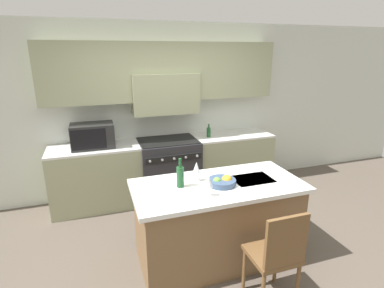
{
  "coord_description": "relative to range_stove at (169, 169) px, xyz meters",
  "views": [
    {
      "loc": [
        -1.05,
        -2.63,
        2.27
      ],
      "look_at": [
        0.07,
        0.73,
        1.17
      ],
      "focal_mm": 28.0,
      "sensor_mm": 36.0,
      "label": 1
    }
  ],
  "objects": [
    {
      "name": "range_stove",
      "position": [
        0.0,
        0.0,
        0.0
      ],
      "size": [
        0.91,
        0.7,
        0.95
      ],
      "color": "#2D2D33",
      "rests_on": "ground_plane"
    },
    {
      "name": "ground_plane",
      "position": [
        -0.0,
        -1.7,
        -0.48
      ],
      "size": [
        10.0,
        10.0,
        0.0
      ],
      "primitive_type": "plane",
      "color": "brown"
    },
    {
      "name": "oil_bottle_on_counter",
      "position": [
        0.68,
        0.0,
        0.55
      ],
      "size": [
        0.07,
        0.07,
        0.21
      ],
      "color": "#194723",
      "rests_on": "back_counter"
    },
    {
      "name": "back_cabinetry",
      "position": [
        -0.0,
        0.27,
        1.12
      ],
      "size": [
        10.0,
        0.46,
        2.7
      ],
      "color": "silver",
      "rests_on": "ground_plane"
    },
    {
      "name": "kitchen_island",
      "position": [
        0.14,
        -1.65,
        -0.01
      ],
      "size": [
        1.82,
        0.87,
        0.92
      ],
      "color": "brown",
      "rests_on": "ground_plane"
    },
    {
      "name": "fruit_bowl",
      "position": [
        0.17,
        -1.68,
        0.48
      ],
      "size": [
        0.3,
        0.3,
        0.11
      ],
      "color": "#384C6B",
      "rests_on": "kitchen_island"
    },
    {
      "name": "microwave",
      "position": [
        -1.1,
        0.02,
        0.64
      ],
      "size": [
        0.59,
        0.38,
        0.35
      ],
      "color": "black",
      "rests_on": "back_counter"
    },
    {
      "name": "wine_bottle",
      "position": [
        -0.27,
        -1.59,
        0.56
      ],
      "size": [
        0.08,
        0.08,
        0.31
      ],
      "color": "#194723",
      "rests_on": "kitchen_island"
    },
    {
      "name": "wine_glass_near",
      "position": [
        -0.06,
        -1.87,
        0.59
      ],
      "size": [
        0.08,
        0.08,
        0.22
      ],
      "color": "white",
      "rests_on": "kitchen_island"
    },
    {
      "name": "back_counter",
      "position": [
        0.0,
        0.02,
        -0.0
      ],
      "size": [
        3.49,
        0.62,
        0.94
      ],
      "color": "gray",
      "rests_on": "ground_plane"
    },
    {
      "name": "wine_glass_far",
      "position": [
        -0.06,
        -1.5,
        0.59
      ],
      "size": [
        0.08,
        0.08,
        0.22
      ],
      "color": "white",
      "rests_on": "kitchen_island"
    },
    {
      "name": "island_chair",
      "position": [
        0.37,
        -2.44,
        0.09
      ],
      "size": [
        0.42,
        0.4,
        0.98
      ],
      "color": "brown",
      "rests_on": "ground_plane"
    }
  ]
}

